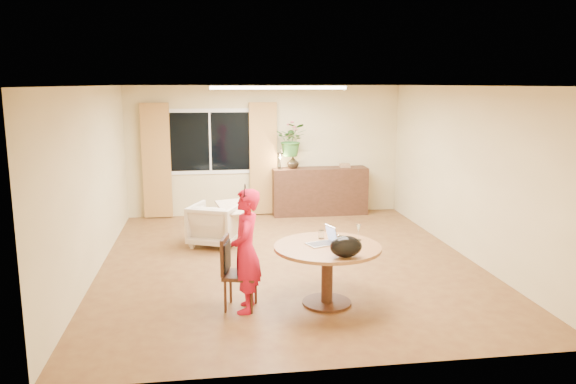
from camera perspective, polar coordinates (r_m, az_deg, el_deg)
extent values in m
plane|color=brown|center=(8.49, 0.06, -7.10)|extent=(6.50, 6.50, 0.00)
plane|color=white|center=(8.07, 0.06, 10.74)|extent=(6.50, 6.50, 0.00)
plane|color=tan|center=(11.37, -2.33, 4.23)|extent=(5.50, 0.00, 5.50)
plane|color=tan|center=(8.25, -19.21, 1.06)|extent=(0.00, 6.50, 6.50)
plane|color=tan|center=(9.00, 17.67, 1.93)|extent=(0.00, 6.50, 6.50)
cube|color=white|center=(11.28, -7.92, 5.10)|extent=(1.70, 0.02, 1.30)
cube|color=black|center=(11.26, -7.92, 5.09)|extent=(1.55, 0.01, 1.15)
cube|color=white|center=(11.26, -7.92, 5.09)|extent=(0.04, 0.01, 1.15)
cube|color=olive|center=(11.28, -13.21, 3.10)|extent=(0.55, 0.08, 2.25)
cube|color=olive|center=(11.29, -2.53, 3.38)|extent=(0.55, 0.08, 2.25)
cube|color=white|center=(9.26, -1.04, 10.55)|extent=(2.20, 0.35, 0.05)
cylinder|color=brown|center=(6.73, 4.03, -5.62)|extent=(1.29, 1.29, 0.04)
cylinder|color=#321D10|center=(6.85, 3.99, -8.56)|extent=(0.14, 0.14, 0.69)
cylinder|color=#321D10|center=(6.96, 3.95, -11.13)|extent=(0.59, 0.59, 0.03)
imported|color=red|center=(6.55, -4.30, -5.98)|extent=(0.58, 0.43, 1.45)
imported|color=beige|center=(9.34, -7.39, -3.28)|extent=(0.99, 1.00, 0.70)
cube|color=#321D10|center=(11.43, 3.24, 0.09)|extent=(1.92, 0.47, 0.96)
imported|color=black|center=(11.23, 0.50, 3.04)|extent=(0.29, 0.29, 0.25)
imported|color=#225C24|center=(11.18, 0.39, 5.34)|extent=(0.69, 0.63, 0.66)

